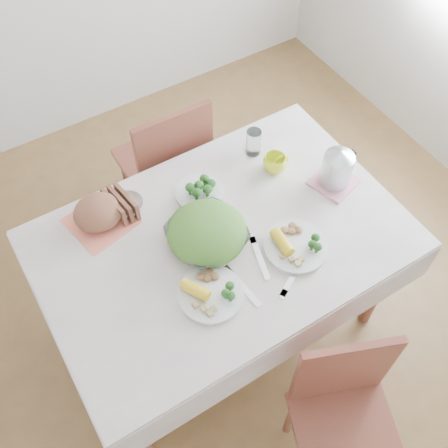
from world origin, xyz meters
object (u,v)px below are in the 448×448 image
dining_table (223,284)px  chair_near (348,432)px  chair_far (162,160)px  dinner_plate_right (296,246)px  yellow_mug (275,164)px  dinner_plate_left (211,294)px  salad_bowl (207,236)px  electric_kettle (338,164)px

dining_table → chair_near: size_ratio=1.61×
dining_table → chair_far: bearing=83.1°
chair_near → dinner_plate_right: chair_near is taller
dinner_plate_right → yellow_mug: yellow_mug is taller
chair_far → dinner_plate_right: bearing=98.8°
dining_table → yellow_mug: yellow_mug is taller
chair_far → yellow_mug: (0.30, -0.58, 0.34)m
dining_table → dinner_plate_left: dinner_plate_left is taller
dining_table → salad_bowl: salad_bowl is taller
dinner_plate_left → yellow_mug: yellow_mug is taller
dining_table → salad_bowl: size_ratio=4.57×
chair_near → chair_far: (0.05, 1.62, -0.00)m
chair_far → dinner_plate_right: size_ratio=3.56×
salad_bowl → dining_table: bearing=-15.5°
dining_table → chair_near: 0.85m
chair_far → dinner_plate_left: chair_far is taller
salad_bowl → electric_kettle: size_ratio=1.64×
dinner_plate_right → electric_kettle: 0.41m
chair_far → dinner_plate_left: 1.06m
dining_table → chair_near: bearing=-87.1°
dinner_plate_right → yellow_mug: (0.17, 0.39, 0.03)m
dining_table → dinner_plate_left: bearing=-131.1°
dining_table → yellow_mug: bearing=26.3°
yellow_mug → electric_kettle: (0.18, -0.20, 0.08)m
dining_table → chair_near: chair_near is taller
chair_far → dining_table: bearing=84.1°
yellow_mug → dinner_plate_left: bearing=-145.1°
chair_near → salad_bowl: (-0.11, 0.86, 0.33)m
dining_table → chair_near: (0.04, -0.85, 0.09)m
dining_table → dinner_plate_right: size_ratio=5.32×
dining_table → dinner_plate_left: 0.48m
dinner_plate_right → electric_kettle: electric_kettle is taller
dinner_plate_right → yellow_mug: bearing=66.8°
salad_bowl → electric_kettle: electric_kettle is taller
chair_near → electric_kettle: 1.08m
chair_near → chair_far: chair_far is taller
chair_far → chair_near: bearing=89.2°
dinner_plate_left → dinner_plate_right: size_ratio=0.97×
chair_near → salad_bowl: bearing=119.0°
salad_bowl → yellow_mug: 0.49m
chair_near → dinner_plate_right: (0.18, 0.65, 0.31)m
chair_far → dinner_plate_left: bearing=75.4°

